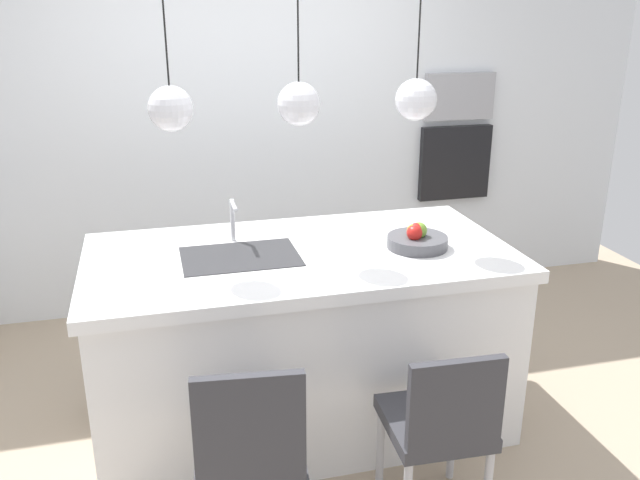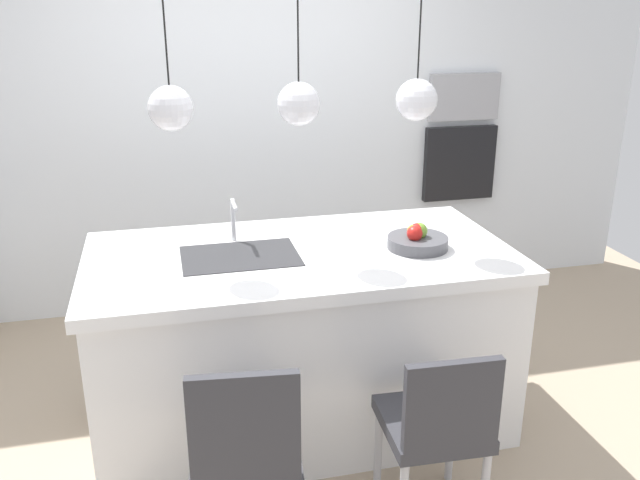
{
  "view_description": "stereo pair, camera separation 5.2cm",
  "coord_description": "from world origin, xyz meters",
  "px_view_note": "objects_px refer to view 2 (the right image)",
  "views": [
    {
      "loc": [
        -0.69,
        -3.01,
        2.11
      ],
      "look_at": [
        0.1,
        0.0,
        1.01
      ],
      "focal_mm": 37.59,
      "sensor_mm": 36.0,
      "label": 1
    },
    {
      "loc": [
        -0.64,
        -3.02,
        2.11
      ],
      "look_at": [
        0.1,
        0.0,
        1.01
      ],
      "focal_mm": 37.59,
      "sensor_mm": 36.0,
      "label": 2
    }
  ],
  "objects_px": {
    "fruit_bowl": "(417,240)",
    "chair_middle": "(437,424)",
    "microwave": "(464,96)",
    "chair_near": "(246,450)",
    "oven": "(459,163)"
  },
  "relations": [
    {
      "from": "microwave",
      "to": "chair_middle",
      "type": "distance_m",
      "value": 2.9
    },
    {
      "from": "microwave",
      "to": "chair_near",
      "type": "xyz_separation_m",
      "value": [
        -1.98,
        -2.47,
        -0.95
      ]
    },
    {
      "from": "microwave",
      "to": "chair_middle",
      "type": "bearing_deg",
      "value": -115.88
    },
    {
      "from": "oven",
      "to": "chair_middle",
      "type": "relative_size",
      "value": 0.66
    },
    {
      "from": "oven",
      "to": "chair_near",
      "type": "height_order",
      "value": "oven"
    },
    {
      "from": "microwave",
      "to": "fruit_bowl",
      "type": "bearing_deg",
      "value": -120.79
    },
    {
      "from": "microwave",
      "to": "oven",
      "type": "relative_size",
      "value": 0.96
    },
    {
      "from": "fruit_bowl",
      "to": "microwave",
      "type": "distance_m",
      "value": 2.01
    },
    {
      "from": "oven",
      "to": "chair_middle",
      "type": "xyz_separation_m",
      "value": [
        -1.19,
        -2.46,
        -0.47
      ]
    },
    {
      "from": "chair_near",
      "to": "chair_middle",
      "type": "distance_m",
      "value": 0.79
    },
    {
      "from": "microwave",
      "to": "oven",
      "type": "distance_m",
      "value": 0.5
    },
    {
      "from": "microwave",
      "to": "chair_near",
      "type": "height_order",
      "value": "microwave"
    },
    {
      "from": "fruit_bowl",
      "to": "chair_middle",
      "type": "relative_size",
      "value": 0.35
    },
    {
      "from": "fruit_bowl",
      "to": "chair_middle",
      "type": "xyz_separation_m",
      "value": [
        -0.19,
        -0.78,
        -0.51
      ]
    },
    {
      "from": "fruit_bowl",
      "to": "oven",
      "type": "height_order",
      "value": "oven"
    }
  ]
}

